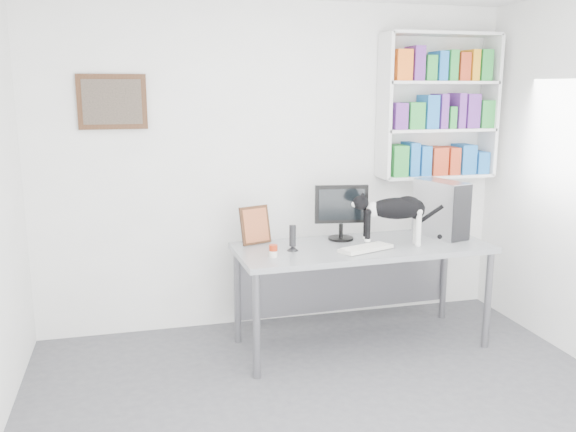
{
  "coord_description": "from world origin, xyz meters",
  "views": [
    {
      "loc": [
        -1.17,
        -2.97,
        2.0
      ],
      "look_at": [
        -0.02,
        1.53,
        1.03
      ],
      "focal_mm": 38.0,
      "sensor_mm": 36.0,
      "label": 1
    }
  ],
  "objects_px": {
    "pc_tower": "(441,209)",
    "leaning_print": "(255,224)",
    "soup_can": "(273,251)",
    "desk": "(361,295)",
    "speaker": "(293,237)",
    "bookshelf": "(438,106)",
    "monitor": "(341,212)",
    "cat": "(394,221)",
    "keyboard": "(366,248)"
  },
  "relations": [
    {
      "from": "bookshelf",
      "to": "monitor",
      "type": "bearing_deg",
      "value": -160.66
    },
    {
      "from": "bookshelf",
      "to": "desk",
      "type": "xyz_separation_m",
      "value": [
        -0.88,
        -0.56,
        -1.44
      ]
    },
    {
      "from": "speaker",
      "to": "leaning_print",
      "type": "relative_size",
      "value": 0.66
    },
    {
      "from": "desk",
      "to": "monitor",
      "type": "bearing_deg",
      "value": 114.15
    },
    {
      "from": "bookshelf",
      "to": "monitor",
      "type": "xyz_separation_m",
      "value": [
        -0.99,
        -0.35,
        -0.81
      ]
    },
    {
      "from": "keyboard",
      "to": "speaker",
      "type": "relative_size",
      "value": 2.06
    },
    {
      "from": "cat",
      "to": "speaker",
      "type": "bearing_deg",
      "value": -171.04
    },
    {
      "from": "keyboard",
      "to": "cat",
      "type": "xyz_separation_m",
      "value": [
        0.27,
        0.09,
        0.18
      ]
    },
    {
      "from": "desk",
      "to": "speaker",
      "type": "distance_m",
      "value": 0.76
    },
    {
      "from": "bookshelf",
      "to": "cat",
      "type": "xyz_separation_m",
      "value": [
        -0.65,
        -0.62,
        -0.84
      ]
    },
    {
      "from": "pc_tower",
      "to": "speaker",
      "type": "bearing_deg",
      "value": 170.5
    },
    {
      "from": "cat",
      "to": "monitor",
      "type": "bearing_deg",
      "value": 152.66
    },
    {
      "from": "desk",
      "to": "soup_can",
      "type": "bearing_deg",
      "value": -170.19
    },
    {
      "from": "desk",
      "to": "speaker",
      "type": "bearing_deg",
      "value": -179.98
    },
    {
      "from": "pc_tower",
      "to": "leaning_print",
      "type": "height_order",
      "value": "pc_tower"
    },
    {
      "from": "monitor",
      "to": "speaker",
      "type": "distance_m",
      "value": 0.53
    },
    {
      "from": "pc_tower",
      "to": "monitor",
      "type": "bearing_deg",
      "value": 157.81
    },
    {
      "from": "keyboard",
      "to": "leaning_print",
      "type": "distance_m",
      "value": 0.87
    },
    {
      "from": "bookshelf",
      "to": "leaning_print",
      "type": "bearing_deg",
      "value": -169.76
    },
    {
      "from": "desk",
      "to": "keyboard",
      "type": "height_order",
      "value": "keyboard"
    },
    {
      "from": "keyboard",
      "to": "cat",
      "type": "distance_m",
      "value": 0.33
    },
    {
      "from": "bookshelf",
      "to": "leaning_print",
      "type": "height_order",
      "value": "bookshelf"
    },
    {
      "from": "monitor",
      "to": "cat",
      "type": "bearing_deg",
      "value": -29.81
    },
    {
      "from": "pc_tower",
      "to": "speaker",
      "type": "relative_size",
      "value": 2.25
    },
    {
      "from": "desk",
      "to": "cat",
      "type": "relative_size",
      "value": 3.1
    },
    {
      "from": "desk",
      "to": "keyboard",
      "type": "bearing_deg",
      "value": -105.44
    },
    {
      "from": "monitor",
      "to": "cat",
      "type": "distance_m",
      "value": 0.43
    },
    {
      "from": "desk",
      "to": "soup_can",
      "type": "distance_m",
      "value": 0.89
    },
    {
      "from": "bookshelf",
      "to": "pc_tower",
      "type": "xyz_separation_m",
      "value": [
        -0.17,
        -0.44,
        -0.81
      ]
    },
    {
      "from": "speaker",
      "to": "leaning_print",
      "type": "xyz_separation_m",
      "value": [
        -0.23,
        0.28,
        0.05
      ]
    },
    {
      "from": "keyboard",
      "to": "soup_can",
      "type": "bearing_deg",
      "value": 160.82
    },
    {
      "from": "leaning_print",
      "to": "cat",
      "type": "bearing_deg",
      "value": -36.37
    },
    {
      "from": "bookshelf",
      "to": "monitor",
      "type": "relative_size",
      "value": 2.75
    },
    {
      "from": "bookshelf",
      "to": "leaning_print",
      "type": "distance_m",
      "value": 1.92
    },
    {
      "from": "speaker",
      "to": "desk",
      "type": "bearing_deg",
      "value": 18.3
    },
    {
      "from": "speaker",
      "to": "leaning_print",
      "type": "distance_m",
      "value": 0.36
    },
    {
      "from": "pc_tower",
      "to": "leaning_print",
      "type": "relative_size",
      "value": 1.49
    },
    {
      "from": "soup_can",
      "to": "speaker",
      "type": "bearing_deg",
      "value": 37.21
    },
    {
      "from": "leaning_print",
      "to": "cat",
      "type": "xyz_separation_m",
      "value": [
        1.02,
        -0.32,
        0.04
      ]
    },
    {
      "from": "speaker",
      "to": "monitor",
      "type": "bearing_deg",
      "value": 43.12
    },
    {
      "from": "monitor",
      "to": "keyboard",
      "type": "bearing_deg",
      "value": -69.92
    },
    {
      "from": "desk",
      "to": "keyboard",
      "type": "distance_m",
      "value": 0.45
    },
    {
      "from": "desk",
      "to": "pc_tower",
      "type": "relative_size",
      "value": 4.29
    },
    {
      "from": "monitor",
      "to": "pc_tower",
      "type": "xyz_separation_m",
      "value": [
        0.82,
        -0.09,
        0.0
      ]
    },
    {
      "from": "monitor",
      "to": "keyboard",
      "type": "distance_m",
      "value": 0.42
    },
    {
      "from": "desk",
      "to": "pc_tower",
      "type": "bearing_deg",
      "value": 7.55
    },
    {
      "from": "cat",
      "to": "leaning_print",
      "type": "bearing_deg",
      "value": 174.57
    },
    {
      "from": "speaker",
      "to": "cat",
      "type": "relative_size",
      "value": 0.32
    },
    {
      "from": "pc_tower",
      "to": "soup_can",
      "type": "relative_size",
      "value": 5.08
    },
    {
      "from": "pc_tower",
      "to": "soup_can",
      "type": "height_order",
      "value": "pc_tower"
    }
  ]
}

